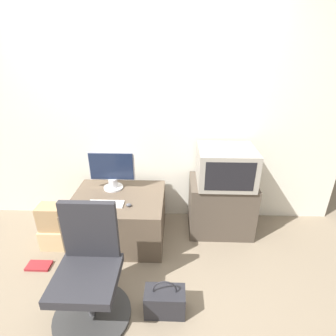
{
  "coord_description": "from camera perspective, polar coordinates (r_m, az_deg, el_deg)",
  "views": [
    {
      "loc": [
        0.35,
        -1.46,
        1.91
      ],
      "look_at": [
        0.26,
        1.03,
        0.76
      ],
      "focal_mm": 28.0,
      "sensor_mm": 36.0,
      "label": 1
    }
  ],
  "objects": [
    {
      "name": "mouse",
      "position": [
        2.58,
        -8.55,
        -7.96
      ],
      "size": [
        0.05,
        0.04,
        0.03
      ],
      "color": "#4C4C51",
      "rests_on": "desk"
    },
    {
      "name": "wall_back",
      "position": [
        2.87,
        -5.2,
        12.44
      ],
      "size": [
        4.4,
        0.05,
        2.6
      ],
      "color": "silver",
      "rests_on": "ground_plane"
    },
    {
      "name": "crt_tv",
      "position": [
        2.75,
        12.46,
        0.39
      ],
      "size": [
        0.57,
        0.5,
        0.38
      ],
      "color": "gray",
      "rests_on": "side_stand"
    },
    {
      "name": "side_stand",
      "position": [
        3.01,
        11.36,
        -8.06
      ],
      "size": [
        0.69,
        0.49,
        0.61
      ],
      "color": "#4C4238",
      "rests_on": "ground_plane"
    },
    {
      "name": "book",
      "position": [
        2.94,
        -26.28,
        -18.52
      ],
      "size": [
        0.23,
        0.13,
        0.02
      ],
      "color": "maroon",
      "rests_on": "ground_plane"
    },
    {
      "name": "keyboard",
      "position": [
        2.65,
        -13.39,
        -7.62
      ],
      "size": [
        0.35,
        0.13,
        0.01
      ],
      "color": "white",
      "rests_on": "desk"
    },
    {
      "name": "handbag",
      "position": [
        2.29,
        -0.69,
        -27.0
      ],
      "size": [
        0.32,
        0.17,
        0.33
      ],
      "color": "#232328",
      "rests_on": "ground_plane"
    },
    {
      "name": "main_monitor",
      "position": [
        2.84,
        -12.11,
        -0.61
      ],
      "size": [
        0.49,
        0.21,
        0.42
      ],
      "color": "silver",
      "rests_on": "desk"
    },
    {
      "name": "ground_plane",
      "position": [
        2.43,
        -8.0,
        -27.37
      ],
      "size": [
        12.0,
        12.0,
        0.0
      ],
      "primitive_type": "plane",
      "color": "#7F705B"
    },
    {
      "name": "desk",
      "position": [
        2.9,
        -10.51,
        -10.53
      ],
      "size": [
        0.94,
        0.76,
        0.51
      ],
      "color": "brown",
      "rests_on": "ground_plane"
    },
    {
      "name": "cardboard_box_lower",
      "position": [
        3.07,
        -23.31,
        -13.43
      ],
      "size": [
        0.26,
        0.23,
        0.22
      ],
      "color": "#D1B27F",
      "rests_on": "ground_plane"
    },
    {
      "name": "office_chair",
      "position": [
        2.19,
        -16.76,
        -21.74
      ],
      "size": [
        0.6,
        0.6,
        0.92
      ],
      "color": "#333333",
      "rests_on": "ground_plane"
    },
    {
      "name": "cardboard_box_upper",
      "position": [
        2.94,
        -24.1,
        -9.7
      ],
      "size": [
        0.24,
        0.18,
        0.26
      ],
      "color": "#A3845B",
      "rests_on": "cardboard_box_lower"
    }
  ]
}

